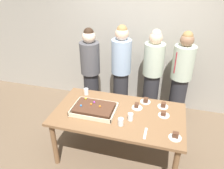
{
  "coord_description": "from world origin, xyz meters",
  "views": [
    {
      "loc": [
        0.56,
        -2.36,
        2.55
      ],
      "look_at": [
        -0.13,
        0.15,
        1.11
      ],
      "focal_mm": 34.95,
      "sensor_mm": 36.0,
      "label": 1
    }
  ],
  "objects_px": {
    "plated_slice_far_left": "(146,101)",
    "person_far_right_suit": "(181,77)",
    "sheet_cake": "(94,109)",
    "plated_slice_near_left": "(163,106)",
    "drink_cup_far_end": "(130,117)",
    "person_striped_tie_right": "(152,73)",
    "plated_slice_far_right": "(164,114)",
    "plated_slice_center_front": "(137,106)",
    "plated_slice_near_right": "(175,136)",
    "drink_cup_nearest": "(86,91)",
    "person_serving_front": "(91,73)",
    "drink_cup_middle": "(121,122)",
    "person_green_shirt_behind": "(121,72)",
    "party_table": "(118,118)",
    "cake_server_utensil": "(145,133)"
  },
  "relations": [
    {
      "from": "person_serving_front",
      "to": "person_green_shirt_behind",
      "type": "relative_size",
      "value": 0.96
    },
    {
      "from": "plated_slice_near_left",
      "to": "plated_slice_center_front",
      "type": "relative_size",
      "value": 1.0
    },
    {
      "from": "plated_slice_near_left",
      "to": "person_serving_front",
      "type": "xyz_separation_m",
      "value": [
        -1.31,
        0.58,
        0.09
      ]
    },
    {
      "from": "plated_slice_near_right",
      "to": "person_far_right_suit",
      "type": "relative_size",
      "value": 0.09
    },
    {
      "from": "party_table",
      "to": "person_green_shirt_behind",
      "type": "distance_m",
      "value": 1.01
    },
    {
      "from": "sheet_cake",
      "to": "plated_slice_far_right",
      "type": "xyz_separation_m",
      "value": [
        0.94,
        0.15,
        -0.02
      ]
    },
    {
      "from": "drink_cup_far_end",
      "to": "person_green_shirt_behind",
      "type": "xyz_separation_m",
      "value": [
        -0.38,
        1.07,
        0.1
      ]
    },
    {
      "from": "plated_slice_far_left",
      "to": "person_far_right_suit",
      "type": "distance_m",
      "value": 0.95
    },
    {
      "from": "sheet_cake",
      "to": "person_serving_front",
      "type": "height_order",
      "value": "person_serving_front"
    },
    {
      "from": "plated_slice_far_left",
      "to": "person_green_shirt_behind",
      "type": "distance_m",
      "value": 0.8
    },
    {
      "from": "plated_slice_near_right",
      "to": "drink_cup_nearest",
      "type": "height_order",
      "value": "drink_cup_nearest"
    },
    {
      "from": "plated_slice_near_right",
      "to": "person_serving_front",
      "type": "xyz_separation_m",
      "value": [
        -1.49,
        1.18,
        0.09
      ]
    },
    {
      "from": "drink_cup_middle",
      "to": "person_green_shirt_behind",
      "type": "distance_m",
      "value": 1.24
    },
    {
      "from": "plated_slice_near_right",
      "to": "person_far_right_suit",
      "type": "xyz_separation_m",
      "value": [
        0.05,
        1.47,
        0.07
      ]
    },
    {
      "from": "plated_slice_far_right",
      "to": "drink_cup_middle",
      "type": "height_order",
      "value": "drink_cup_middle"
    },
    {
      "from": "drink_cup_middle",
      "to": "person_green_shirt_behind",
      "type": "height_order",
      "value": "person_green_shirt_behind"
    },
    {
      "from": "plated_slice_near_left",
      "to": "person_far_right_suit",
      "type": "relative_size",
      "value": 0.09
    },
    {
      "from": "plated_slice_far_left",
      "to": "person_far_right_suit",
      "type": "relative_size",
      "value": 0.09
    },
    {
      "from": "sheet_cake",
      "to": "person_far_right_suit",
      "type": "height_order",
      "value": "person_far_right_suit"
    },
    {
      "from": "plated_slice_center_front",
      "to": "plated_slice_near_left",
      "type": "bearing_deg",
      "value": 18.25
    },
    {
      "from": "sheet_cake",
      "to": "plated_slice_near_left",
      "type": "xyz_separation_m",
      "value": [
        0.92,
        0.35,
        -0.01
      ]
    },
    {
      "from": "plated_slice_near_left",
      "to": "plated_slice_near_right",
      "type": "height_order",
      "value": "same"
    },
    {
      "from": "drink_cup_middle",
      "to": "person_serving_front",
      "type": "bearing_deg",
      "value": 126.07
    },
    {
      "from": "sheet_cake",
      "to": "person_striped_tie_right",
      "type": "relative_size",
      "value": 0.36
    },
    {
      "from": "cake_server_utensil",
      "to": "person_striped_tie_right",
      "type": "bearing_deg",
      "value": 93.35
    },
    {
      "from": "party_table",
      "to": "sheet_cake",
      "type": "height_order",
      "value": "sheet_cake"
    },
    {
      "from": "person_green_shirt_behind",
      "to": "sheet_cake",
      "type": "bearing_deg",
      "value": -0.03
    },
    {
      "from": "drink_cup_far_end",
      "to": "sheet_cake",
      "type": "bearing_deg",
      "value": 173.49
    },
    {
      "from": "person_striped_tie_right",
      "to": "plated_slice_center_front",
      "type": "bearing_deg",
      "value": 22.27
    },
    {
      "from": "party_table",
      "to": "plated_slice_far_right",
      "type": "distance_m",
      "value": 0.62
    },
    {
      "from": "drink_cup_far_end",
      "to": "person_striped_tie_right",
      "type": "xyz_separation_m",
      "value": [
        0.14,
        1.29,
        0.04
      ]
    },
    {
      "from": "party_table",
      "to": "plated_slice_far_right",
      "type": "relative_size",
      "value": 11.9
    },
    {
      "from": "sheet_cake",
      "to": "person_far_right_suit",
      "type": "relative_size",
      "value": 0.36
    },
    {
      "from": "drink_cup_nearest",
      "to": "person_striped_tie_right",
      "type": "relative_size",
      "value": 0.06
    },
    {
      "from": "drink_cup_middle",
      "to": "person_striped_tie_right",
      "type": "distance_m",
      "value": 1.44
    },
    {
      "from": "plated_slice_far_right",
      "to": "person_striped_tie_right",
      "type": "xyz_separation_m",
      "value": [
        -0.27,
        1.08,
        0.07
      ]
    },
    {
      "from": "plated_slice_near_left",
      "to": "plated_slice_center_front",
      "type": "height_order",
      "value": "plated_slice_near_left"
    },
    {
      "from": "drink_cup_far_end",
      "to": "cake_server_utensil",
      "type": "relative_size",
      "value": 0.5
    },
    {
      "from": "sheet_cake",
      "to": "plated_slice_near_right",
      "type": "bearing_deg",
      "value": -12.94
    },
    {
      "from": "plated_slice_far_left",
      "to": "plated_slice_center_front",
      "type": "bearing_deg",
      "value": -119.89
    },
    {
      "from": "plated_slice_far_left",
      "to": "person_green_shirt_behind",
      "type": "height_order",
      "value": "person_green_shirt_behind"
    },
    {
      "from": "plated_slice_near_left",
      "to": "plated_slice_far_left",
      "type": "distance_m",
      "value": 0.26
    },
    {
      "from": "plated_slice_far_right",
      "to": "plated_slice_center_front",
      "type": "relative_size",
      "value": 1.0
    },
    {
      "from": "drink_cup_middle",
      "to": "plated_slice_near_left",
      "type": "bearing_deg",
      "value": 48.09
    },
    {
      "from": "party_table",
      "to": "cake_server_utensil",
      "type": "xyz_separation_m",
      "value": [
        0.41,
        -0.32,
        0.09
      ]
    },
    {
      "from": "plated_slice_far_right",
      "to": "drink_cup_nearest",
      "type": "xyz_separation_m",
      "value": [
        -1.21,
        0.24,
        0.03
      ]
    },
    {
      "from": "drink_cup_far_end",
      "to": "person_striped_tie_right",
      "type": "height_order",
      "value": "person_striped_tie_right"
    },
    {
      "from": "person_green_shirt_behind",
      "to": "plated_slice_far_right",
      "type": "bearing_deg",
      "value": 50.75
    },
    {
      "from": "plated_slice_far_right",
      "to": "person_serving_front",
      "type": "height_order",
      "value": "person_serving_front"
    },
    {
      "from": "party_table",
      "to": "plated_slice_near_right",
      "type": "relative_size",
      "value": 11.9
    }
  ]
}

